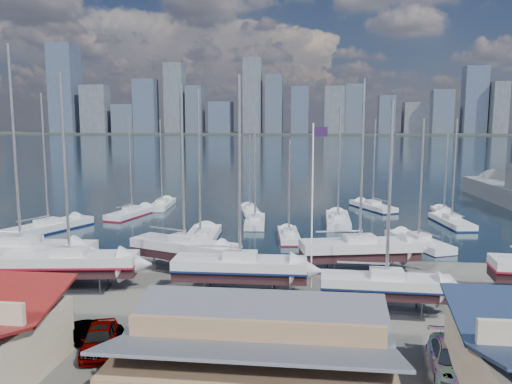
# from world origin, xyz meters

# --- Properties ---
(ground) EXTENTS (1400.00, 1400.00, 0.00)m
(ground) POSITION_xyz_m (0.00, -10.00, 0.00)
(ground) COLOR #605E59
(ground) RESTS_ON ground
(water) EXTENTS (1400.00, 600.00, 0.40)m
(water) POSITION_xyz_m (0.00, 300.00, -0.15)
(water) COLOR #1A2C3C
(water) RESTS_ON ground
(far_shore) EXTENTS (1400.00, 80.00, 2.20)m
(far_shore) POSITION_xyz_m (0.00, 560.00, 1.10)
(far_shore) COLOR #2D332D
(far_shore) RESTS_ON ground
(skyline) EXTENTS (639.14, 43.80, 107.69)m
(skyline) POSITION_xyz_m (-7.83, 553.76, 39.09)
(skyline) COLOR #475166
(skyline) RESTS_ON far_shore
(shed_grey) EXTENTS (12.60, 8.40, 4.17)m
(shed_grey) POSITION_xyz_m (0.00, -26.00, 2.15)
(shed_grey) COLOR #8C6B4C
(shed_grey) RESTS_ON ground
(sailboat_cradle_0) EXTENTS (12.12, 3.68, 19.20)m
(sailboat_cradle_0) POSITION_xyz_m (-21.56, -9.52, 2.24)
(sailboat_cradle_0) COLOR #2D2D33
(sailboat_cradle_0) RESTS_ON ground
(sailboat_cradle_1) EXTENTS (10.70, 4.31, 16.75)m
(sailboat_cradle_1) POSITION_xyz_m (-16.26, -11.58, 2.11)
(sailboat_cradle_1) COLOR #2D2D33
(sailboat_cradle_1) RESTS_ON ground
(sailboat_cradle_2) EXTENTS (10.27, 6.13, 16.19)m
(sailboat_cradle_2) POSITION_xyz_m (-8.61, -5.86, 2.09)
(sailboat_cradle_2) COLOR #2D2D33
(sailboat_cradle_2) RESTS_ON ground
(sailboat_cradle_3) EXTENTS (10.26, 3.08, 16.45)m
(sailboat_cradle_3) POSITION_xyz_m (-2.90, -11.14, 2.09)
(sailboat_cradle_3) COLOR #2D2D33
(sailboat_cradle_3) RESTS_ON ground
(sailboat_cradle_4) EXTENTS (10.62, 5.05, 16.67)m
(sailboat_cradle_4) POSITION_xyz_m (6.61, -4.35, 2.11)
(sailboat_cradle_4) COLOR #2D2D33
(sailboat_cradle_4) RESTS_ON ground
(sailboat_cradle_5) EXTENTS (8.97, 2.75, 14.51)m
(sailboat_cradle_5) POSITION_xyz_m (7.58, -13.82, 1.99)
(sailboat_cradle_5) COLOR #2D2D33
(sailboat_cradle_5) RESTS_ON ground
(sailboat_moored_0) EXTENTS (7.18, 11.94, 17.27)m
(sailboat_moored_0) POSITION_xyz_m (-29.20, 8.30, 0.31)
(sailboat_moored_0) COLOR black
(sailboat_moored_0) RESTS_ON water
(sailboat_moored_1) EXTENTS (4.82, 10.16, 14.64)m
(sailboat_moored_1) POSITION_xyz_m (-22.81, 19.16, 0.31)
(sailboat_moored_1) COLOR black
(sailboat_moored_1) RESTS_ON water
(sailboat_moored_2) EXTENTS (3.52, 9.63, 14.22)m
(sailboat_moored_2) POSITION_xyz_m (-20.76, 26.65, 0.32)
(sailboat_moored_2) COLOR black
(sailboat_moored_2) RESTS_ON water
(sailboat_moored_3) EXTENTS (4.01, 11.76, 17.30)m
(sailboat_moored_3) POSITION_xyz_m (-9.52, 4.19, 0.31)
(sailboat_moored_3) COLOR black
(sailboat_moored_3) RESTS_ON water
(sailboat_moored_4) EXTENTS (3.20, 8.90, 13.16)m
(sailboat_moored_4) POSITION_xyz_m (-4.88, 15.05, 0.32)
(sailboat_moored_4) COLOR black
(sailboat_moored_4) RESTS_ON water
(sailboat_moored_5) EXTENTS (4.00, 8.31, 11.98)m
(sailboat_moored_5) POSITION_xyz_m (-6.65, 23.58, 0.31)
(sailboat_moored_5) COLOR black
(sailboat_moored_5) RESTS_ON water
(sailboat_moored_6) EXTENTS (3.11, 8.04, 11.71)m
(sailboat_moored_6) POSITION_xyz_m (-0.16, 7.78, 0.31)
(sailboat_moored_6) COLOR black
(sailboat_moored_6) RESTS_ON water
(sailboat_moored_7) EXTENTS (3.03, 10.48, 15.78)m
(sailboat_moored_7) POSITION_xyz_m (5.73, 17.02, 0.32)
(sailboat_moored_7) COLOR black
(sailboat_moored_7) RESTS_ON water
(sailboat_moored_8) EXTENTS (6.63, 9.72, 14.25)m
(sailboat_moored_8) POSITION_xyz_m (11.51, 28.88, 0.31)
(sailboat_moored_8) COLOR black
(sailboat_moored_8) RESTS_ON water
(sailboat_moored_9) EXTENTS (6.02, 9.63, 14.12)m
(sailboat_moored_9) POSITION_xyz_m (13.73, 6.09, 0.32)
(sailboat_moored_9) COLOR black
(sailboat_moored_9) RESTS_ON water
(sailboat_moored_10) EXTENTS (3.90, 9.75, 14.17)m
(sailboat_moored_10) POSITION_xyz_m (20.22, 17.95, 0.31)
(sailboat_moored_10) COLOR black
(sailboat_moored_10) RESTS_ON water
(sailboat_moored_11) EXTENTS (2.51, 8.12, 12.04)m
(sailboat_moored_11) POSITION_xyz_m (20.90, 24.65, 0.31)
(sailboat_moored_11) COLOR black
(sailboat_moored_11) RESTS_ON water
(car_a) EXTENTS (2.99, 4.86, 1.54)m
(car_a) POSITION_xyz_m (-9.45, -21.61, 0.77)
(car_a) COLOR gray
(car_a) RESTS_ON ground
(car_b) EXTENTS (4.08, 2.75, 1.27)m
(car_b) POSITION_xyz_m (-10.42, -20.70, 0.64)
(car_b) COLOR gray
(car_b) RESTS_ON ground
(car_c) EXTENTS (3.40, 5.23, 1.34)m
(car_c) POSITION_xyz_m (1.06, -20.40, 0.67)
(car_c) COLOR gray
(car_c) RESTS_ON ground
(car_d) EXTENTS (2.67, 5.59, 1.57)m
(car_d) POSITION_xyz_m (9.84, -22.05, 0.79)
(car_d) COLOR gray
(car_d) RESTS_ON ground
(flagpole) EXTENTS (1.14, 0.12, 12.97)m
(flagpole) POSITION_xyz_m (2.56, -8.90, 7.54)
(flagpole) COLOR white
(flagpole) RESTS_ON ground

